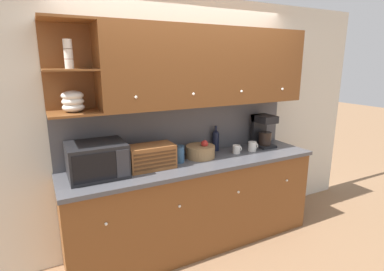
{
  "coord_description": "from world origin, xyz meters",
  "views": [
    {
      "loc": [
        -1.39,
        -2.86,
        1.94
      ],
      "look_at": [
        0.0,
        -0.2,
        1.2
      ],
      "focal_mm": 28.0,
      "sensor_mm": 36.0,
      "label": 1
    }
  ],
  "objects_px": {
    "mug": "(237,149)",
    "mug_blue_second": "(252,146)",
    "bread_box": "(151,157)",
    "coffee_maker": "(263,130)",
    "microwave": "(97,160)",
    "fruit_basket": "(200,151)",
    "wine_bottle": "(216,139)",
    "storage_canister": "(179,154)"
  },
  "relations": [
    {
      "from": "microwave",
      "to": "coffee_maker",
      "type": "xyz_separation_m",
      "value": [
        1.95,
        0.08,
        0.05
      ]
    },
    {
      "from": "microwave",
      "to": "bread_box",
      "type": "height_order",
      "value": "microwave"
    },
    {
      "from": "storage_canister",
      "to": "mug",
      "type": "bearing_deg",
      "value": -1.05
    },
    {
      "from": "storage_canister",
      "to": "wine_bottle",
      "type": "bearing_deg",
      "value": 18.42
    },
    {
      "from": "mug_blue_second",
      "to": "coffee_maker",
      "type": "bearing_deg",
      "value": 25.11
    },
    {
      "from": "microwave",
      "to": "mug",
      "type": "relative_size",
      "value": 5.07
    },
    {
      "from": "bread_box",
      "to": "mug",
      "type": "bearing_deg",
      "value": 0.96
    },
    {
      "from": "microwave",
      "to": "coffee_maker",
      "type": "height_order",
      "value": "coffee_maker"
    },
    {
      "from": "microwave",
      "to": "mug",
      "type": "xyz_separation_m",
      "value": [
        1.51,
        -0.02,
        -0.1
      ]
    },
    {
      "from": "wine_bottle",
      "to": "storage_canister",
      "type": "bearing_deg",
      "value": -161.58
    },
    {
      "from": "fruit_basket",
      "to": "storage_canister",
      "type": "bearing_deg",
      "value": -171.54
    },
    {
      "from": "bread_box",
      "to": "mug",
      "type": "relative_size",
      "value": 4.52
    },
    {
      "from": "storage_canister",
      "to": "mug_blue_second",
      "type": "bearing_deg",
      "value": -1.65
    },
    {
      "from": "coffee_maker",
      "to": "fruit_basket",
      "type": "bearing_deg",
      "value": -177.21
    },
    {
      "from": "fruit_basket",
      "to": "coffee_maker",
      "type": "relative_size",
      "value": 0.81
    },
    {
      "from": "bread_box",
      "to": "coffee_maker",
      "type": "relative_size",
      "value": 1.16
    },
    {
      "from": "mug_blue_second",
      "to": "coffee_maker",
      "type": "xyz_separation_m",
      "value": [
        0.23,
        0.11,
        0.14
      ]
    },
    {
      "from": "fruit_basket",
      "to": "mug_blue_second",
      "type": "height_order",
      "value": "fruit_basket"
    },
    {
      "from": "wine_bottle",
      "to": "mug",
      "type": "bearing_deg",
      "value": -51.23
    },
    {
      "from": "fruit_basket",
      "to": "bread_box",
      "type": "bearing_deg",
      "value": -173.14
    },
    {
      "from": "microwave",
      "to": "wine_bottle",
      "type": "distance_m",
      "value": 1.36
    },
    {
      "from": "mug",
      "to": "fruit_basket",
      "type": "bearing_deg",
      "value": 173.04
    },
    {
      "from": "bread_box",
      "to": "fruit_basket",
      "type": "relative_size",
      "value": 1.43
    },
    {
      "from": "mug",
      "to": "coffee_maker",
      "type": "xyz_separation_m",
      "value": [
        0.44,
        0.1,
        0.15
      ]
    },
    {
      "from": "bread_box",
      "to": "mug_blue_second",
      "type": "bearing_deg",
      "value": 0.16
    },
    {
      "from": "storage_canister",
      "to": "coffee_maker",
      "type": "height_order",
      "value": "coffee_maker"
    },
    {
      "from": "bread_box",
      "to": "coffee_maker",
      "type": "xyz_separation_m",
      "value": [
        1.46,
        0.11,
        0.08
      ]
    },
    {
      "from": "microwave",
      "to": "mug_blue_second",
      "type": "relative_size",
      "value": 4.64
    },
    {
      "from": "bread_box",
      "to": "coffee_maker",
      "type": "height_order",
      "value": "coffee_maker"
    },
    {
      "from": "microwave",
      "to": "mug",
      "type": "distance_m",
      "value": 1.51
    },
    {
      "from": "wine_bottle",
      "to": "mug",
      "type": "xyz_separation_m",
      "value": [
        0.16,
        -0.19,
        -0.09
      ]
    },
    {
      "from": "mug_blue_second",
      "to": "fruit_basket",
      "type": "bearing_deg",
      "value": 174.13
    },
    {
      "from": "microwave",
      "to": "wine_bottle",
      "type": "height_order",
      "value": "microwave"
    },
    {
      "from": "microwave",
      "to": "bread_box",
      "type": "distance_m",
      "value": 0.49
    },
    {
      "from": "bread_box",
      "to": "storage_canister",
      "type": "bearing_deg",
      "value": 5.46
    },
    {
      "from": "fruit_basket",
      "to": "coffee_maker",
      "type": "bearing_deg",
      "value": 2.79
    },
    {
      "from": "mug_blue_second",
      "to": "coffee_maker",
      "type": "height_order",
      "value": "coffee_maker"
    },
    {
      "from": "microwave",
      "to": "mug_blue_second",
      "type": "bearing_deg",
      "value": -1.04
    },
    {
      "from": "fruit_basket",
      "to": "coffee_maker",
      "type": "height_order",
      "value": "coffee_maker"
    },
    {
      "from": "fruit_basket",
      "to": "wine_bottle",
      "type": "bearing_deg",
      "value": 27.12
    },
    {
      "from": "coffee_maker",
      "to": "bread_box",
      "type": "bearing_deg",
      "value": -175.59
    },
    {
      "from": "mug",
      "to": "mug_blue_second",
      "type": "xyz_separation_m",
      "value": [
        0.21,
        -0.01,
        0.01
      ]
    }
  ]
}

